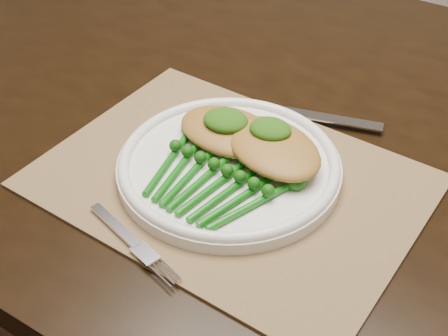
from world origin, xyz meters
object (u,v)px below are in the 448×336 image
at_px(placemat, 230,181).
at_px(broccolini_bundle, 210,181).
at_px(chicken_fillet_left, 229,131).
at_px(dining_table, 258,276).
at_px(dinner_plate, 229,165).

bearing_deg(placemat, broccolini_bundle, -96.69).
height_order(placemat, chicken_fillet_left, chicken_fillet_left).
relative_size(dining_table, dinner_plate, 6.30).
xyz_separation_m(placemat, broccolini_bundle, (-0.01, -0.03, 0.02)).
bearing_deg(dinner_plate, chicken_fillet_left, 113.30).
bearing_deg(dining_table, placemat, -75.60).
xyz_separation_m(dinner_plate, broccolini_bundle, (-0.00, -0.05, 0.01)).
distance_m(dining_table, broccolini_bundle, 0.45).
xyz_separation_m(dining_table, chicken_fillet_left, (-0.01, -0.12, 0.41)).
distance_m(placemat, broccolini_bundle, 0.04).
relative_size(dining_table, broccolini_bundle, 8.75).
xyz_separation_m(dining_table, broccolini_bundle, (0.01, -0.21, 0.40)).
height_order(dinner_plate, chicken_fillet_left, chicken_fillet_left).
relative_size(placemat, chicken_fillet_left, 3.31).
bearing_deg(chicken_fillet_left, dining_table, 98.04).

